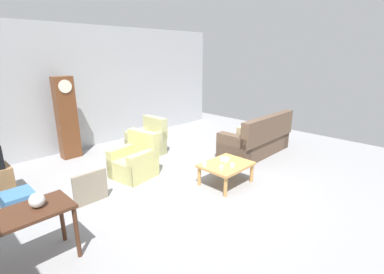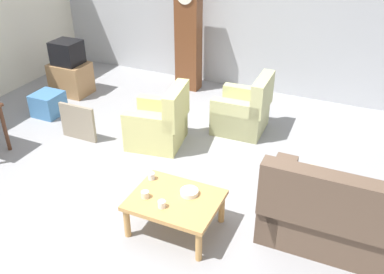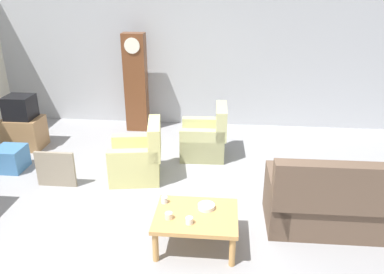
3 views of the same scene
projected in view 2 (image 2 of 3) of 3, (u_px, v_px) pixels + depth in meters
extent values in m
plane|color=gray|center=(169.00, 189.00, 5.37)|extent=(10.40, 10.40, 0.00)
cube|color=#ADAFB5|center=(259.00, 3.00, 7.41)|extent=(8.40, 0.16, 3.20)
cube|color=brown|center=(363.00, 230.00, 4.40)|extent=(2.11, 0.86, 0.44)
cube|color=brown|center=(371.00, 212.00, 3.85)|extent=(2.10, 0.22, 0.60)
cube|color=brown|center=(277.00, 198.00, 4.66)|extent=(0.25, 0.84, 0.68)
cube|color=brown|center=(372.00, 197.00, 4.24)|extent=(0.36, 0.13, 0.36)
cube|color=#C6B284|center=(323.00, 185.00, 4.40)|extent=(0.37, 0.14, 0.36)
cube|color=#CCC67A|center=(156.00, 131.00, 6.28)|extent=(0.87, 0.87, 0.40)
cube|color=#CCC67A|center=(176.00, 105.00, 5.98)|extent=(0.30, 0.78, 0.52)
cube|color=#CCC67A|center=(163.00, 116.00, 6.48)|extent=(0.78, 0.28, 0.60)
cube|color=#CCC67A|center=(149.00, 134.00, 5.98)|extent=(0.78, 0.28, 0.60)
cube|color=#B9B87F|center=(240.00, 118.00, 6.65)|extent=(0.79, 0.79, 0.40)
cube|color=#B9B87F|center=(262.00, 94.00, 6.31)|extent=(0.21, 0.77, 0.52)
cube|color=#B9B87F|center=(246.00, 104.00, 6.84)|extent=(0.77, 0.19, 0.60)
cube|color=#B9B87F|center=(235.00, 120.00, 6.36)|extent=(0.77, 0.19, 0.60)
cube|color=tan|center=(175.00, 200.00, 4.55)|extent=(0.96, 0.76, 0.05)
cylinder|color=tan|center=(127.00, 222.00, 4.55)|extent=(0.07, 0.07, 0.37)
cylinder|color=tan|center=(199.00, 246.00, 4.25)|extent=(0.07, 0.07, 0.37)
cylinder|color=tan|center=(156.00, 189.00, 5.06)|extent=(0.07, 0.07, 0.37)
cylinder|color=tan|center=(222.00, 208.00, 4.76)|extent=(0.07, 0.07, 0.37)
cylinder|color=#472819|center=(5.00, 129.00, 6.02)|extent=(0.06, 0.06, 0.70)
cube|color=brown|center=(188.00, 38.00, 7.69)|extent=(0.44, 0.28, 1.98)
cube|color=#997047|center=(71.00, 79.00, 7.82)|extent=(0.68, 0.52, 0.58)
cube|color=black|center=(67.00, 53.00, 7.57)|extent=(0.48, 0.44, 0.42)
cube|color=gray|center=(78.00, 122.00, 6.34)|extent=(0.60, 0.05, 0.56)
cube|color=teal|center=(48.00, 104.00, 7.09)|extent=(0.44, 0.46, 0.39)
cylinder|color=white|center=(162.00, 204.00, 4.39)|extent=(0.08, 0.08, 0.08)
cylinder|color=silver|center=(151.00, 176.00, 4.82)|extent=(0.08, 0.08, 0.08)
cylinder|color=beige|center=(145.00, 194.00, 4.53)|extent=(0.09, 0.09, 0.08)
cylinder|color=white|center=(189.00, 192.00, 4.59)|extent=(0.20, 0.20, 0.05)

